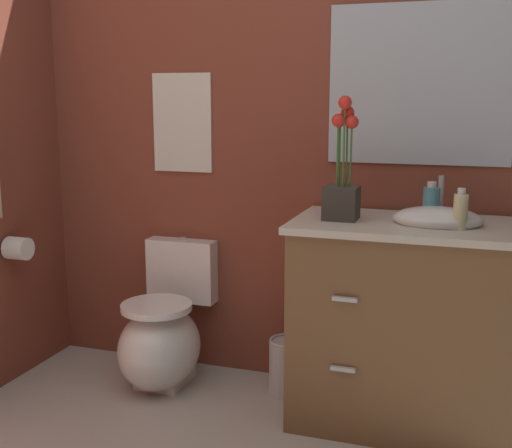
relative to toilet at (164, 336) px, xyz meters
name	(u,v)px	position (x,y,z in m)	size (l,w,h in m)	color
wall_back	(335,129)	(0.77, 0.30, 1.01)	(4.05, 0.05, 2.50)	brown
toilet	(164,336)	(0.00, 0.00, 0.00)	(0.38, 0.59, 0.69)	white
vanity_cabinet	(403,322)	(1.15, -0.03, 0.21)	(0.94, 0.56, 1.07)	brown
flower_vase	(342,181)	(0.88, -0.05, 0.81)	(0.14, 0.14, 0.51)	#38332D
soap_bottle	(461,211)	(1.36, -0.11, 0.72)	(0.06, 0.06, 0.16)	beige
lotion_bottle	(431,203)	(1.23, 0.07, 0.72)	(0.07, 0.07, 0.16)	teal
trash_bin	(288,366)	(0.61, 0.08, -0.11)	(0.18, 0.18, 0.27)	#B7B7BC
wall_poster	(182,123)	(0.00, 0.27, 1.03)	(0.31, 0.01, 0.49)	silver
wall_mirror	(420,85)	(1.15, 0.27, 1.21)	(0.80, 0.01, 0.70)	#B2BCC6
toilet_paper_roll	(18,248)	(-0.67, -0.20, 0.44)	(0.11, 0.11, 0.11)	white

